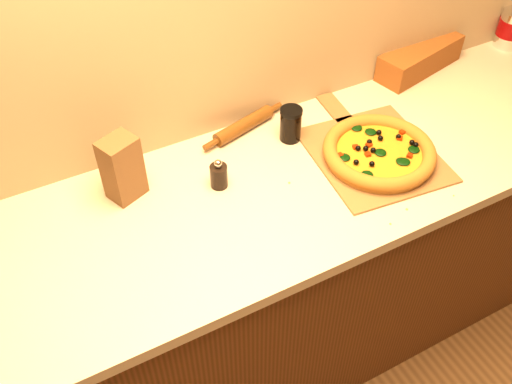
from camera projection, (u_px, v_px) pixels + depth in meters
name	position (u px, v px, depth m)	size (l,w,h in m)	color
cabinet	(234.00, 297.00, 1.99)	(2.80, 0.65, 0.86)	#43280E
countertop	(230.00, 208.00, 1.67)	(2.84, 0.68, 0.04)	beige
pizza_peel	(371.00, 152.00, 1.81)	(0.42, 0.58, 0.01)	brown
pizza	(379.00, 152.00, 1.77)	(0.35, 0.35, 0.05)	#BE712F
pepper_grinder	(219.00, 175.00, 1.68)	(0.05, 0.05, 0.10)	black
rolling_pin	(244.00, 125.00, 1.88)	(0.33, 0.11, 0.05)	#562B0E
coffee_canister	(511.00, 28.00, 2.24)	(0.11, 0.11, 0.14)	silver
bread_bag	(420.00, 58.00, 2.13)	(0.37, 0.12, 0.10)	brown
paper_bag	(122.00, 168.00, 1.61)	(0.10, 0.08, 0.20)	brown
dark_jar	(291.00, 124.00, 1.83)	(0.07, 0.07, 0.12)	black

